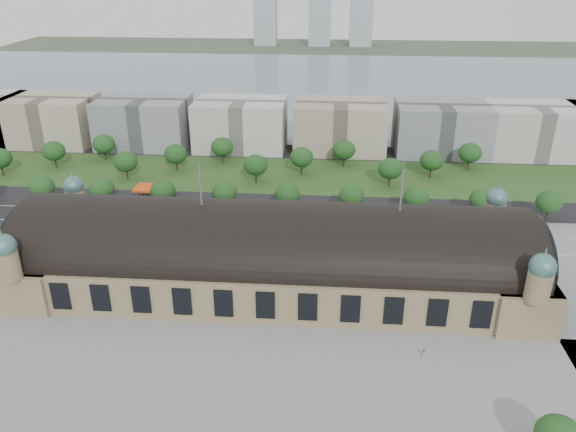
# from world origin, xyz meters

# --- Properties ---
(ground) EXTENTS (900.00, 900.00, 0.00)m
(ground) POSITION_xyz_m (0.00, 0.00, 0.00)
(ground) COLOR black
(ground) RESTS_ON ground
(station) EXTENTS (150.00, 48.40, 44.30)m
(station) POSITION_xyz_m (0.00, 0.00, 10.28)
(station) COLOR #897855
(station) RESTS_ON ground
(plaza_south) EXTENTS (190.00, 48.00, 0.12)m
(plaza_south) POSITION_xyz_m (10.00, -44.00, 0.00)
(plaza_south) COLOR gray
(plaza_south) RESTS_ON ground
(road_slab) EXTENTS (260.00, 26.00, 0.10)m
(road_slab) POSITION_xyz_m (-20.00, 38.00, 0.00)
(road_slab) COLOR black
(road_slab) RESTS_ON ground
(grass_belt) EXTENTS (300.00, 45.00, 0.10)m
(grass_belt) POSITION_xyz_m (-15.00, 93.00, 0.00)
(grass_belt) COLOR #2E5120
(grass_belt) RESTS_ON ground
(petrol_station) EXTENTS (14.00, 13.00, 5.05)m
(petrol_station) POSITION_xyz_m (-53.91, 65.28, 2.95)
(petrol_station) COLOR #EB470D
(petrol_station) RESTS_ON ground
(lake) EXTENTS (700.00, 320.00, 0.08)m
(lake) POSITION_xyz_m (0.00, 298.00, 0.00)
(lake) COLOR slate
(lake) RESTS_ON ground
(far_shore) EXTENTS (700.00, 120.00, 0.14)m
(far_shore) POSITION_xyz_m (0.00, 498.00, 0.00)
(far_shore) COLOR #44513D
(far_shore) RESTS_ON ground
(far_tower_left) EXTENTS (24.00, 24.00, 80.00)m
(far_tower_left) POSITION_xyz_m (-60.00, 508.00, 40.00)
(far_tower_left) COLOR #9EA8B2
(far_tower_left) RESTS_ON ground
(far_tower_mid) EXTENTS (24.00, 24.00, 85.00)m
(far_tower_mid) POSITION_xyz_m (0.00, 508.00, 42.50)
(far_tower_mid) COLOR #9EA8B2
(far_tower_mid) RESTS_ON ground
(far_tower_right) EXTENTS (24.00, 24.00, 75.00)m
(far_tower_right) POSITION_xyz_m (45.00, 508.00, 37.50)
(far_tower_right) COLOR #9EA8B2
(far_tower_right) RESTS_ON ground
(office_1) EXTENTS (45.00, 32.00, 24.00)m
(office_1) POSITION_xyz_m (-130.00, 133.00, 12.00)
(office_1) COLOR #B1A48B
(office_1) RESTS_ON ground
(office_2) EXTENTS (45.00, 32.00, 24.00)m
(office_2) POSITION_xyz_m (-80.00, 133.00, 12.00)
(office_2) COLOR gray
(office_2) RESTS_ON ground
(office_3) EXTENTS (45.00, 32.00, 24.00)m
(office_3) POSITION_xyz_m (-30.00, 133.00, 12.00)
(office_3) COLOR beige
(office_3) RESTS_ON ground
(office_4) EXTENTS (45.00, 32.00, 24.00)m
(office_4) POSITION_xyz_m (20.00, 133.00, 12.00)
(office_4) COLOR #B1A48B
(office_4) RESTS_ON ground
(office_5) EXTENTS (45.00, 32.00, 24.00)m
(office_5) POSITION_xyz_m (70.00, 133.00, 12.00)
(office_5) COLOR gray
(office_5) RESTS_ON ground
(office_6) EXTENTS (45.00, 32.00, 24.00)m
(office_6) POSITION_xyz_m (115.00, 133.00, 12.00)
(office_6) COLOR beige
(office_6) RESTS_ON ground
(tree_row_1) EXTENTS (9.60, 9.60, 11.52)m
(tree_row_1) POSITION_xyz_m (-96.00, 53.00, 7.43)
(tree_row_1) COLOR #2D2116
(tree_row_1) RESTS_ON ground
(tree_row_2) EXTENTS (9.60, 9.60, 11.52)m
(tree_row_2) POSITION_xyz_m (-72.00, 53.00, 7.43)
(tree_row_2) COLOR #2D2116
(tree_row_2) RESTS_ON ground
(tree_row_3) EXTENTS (9.60, 9.60, 11.52)m
(tree_row_3) POSITION_xyz_m (-48.00, 53.00, 7.43)
(tree_row_3) COLOR #2D2116
(tree_row_3) RESTS_ON ground
(tree_row_4) EXTENTS (9.60, 9.60, 11.52)m
(tree_row_4) POSITION_xyz_m (-24.00, 53.00, 7.43)
(tree_row_4) COLOR #2D2116
(tree_row_4) RESTS_ON ground
(tree_row_5) EXTENTS (9.60, 9.60, 11.52)m
(tree_row_5) POSITION_xyz_m (0.00, 53.00, 7.43)
(tree_row_5) COLOR #2D2116
(tree_row_5) RESTS_ON ground
(tree_row_6) EXTENTS (9.60, 9.60, 11.52)m
(tree_row_6) POSITION_xyz_m (24.00, 53.00, 7.43)
(tree_row_6) COLOR #2D2116
(tree_row_6) RESTS_ON ground
(tree_row_7) EXTENTS (9.60, 9.60, 11.52)m
(tree_row_7) POSITION_xyz_m (48.00, 53.00, 7.43)
(tree_row_7) COLOR #2D2116
(tree_row_7) RESTS_ON ground
(tree_row_8) EXTENTS (9.60, 9.60, 11.52)m
(tree_row_8) POSITION_xyz_m (72.00, 53.00, 7.43)
(tree_row_8) COLOR #2D2116
(tree_row_8) RESTS_ON ground
(tree_row_9) EXTENTS (9.60, 9.60, 11.52)m
(tree_row_9) POSITION_xyz_m (96.00, 53.00, 7.43)
(tree_row_9) COLOR #2D2116
(tree_row_9) RESTS_ON ground
(tree_belt_0) EXTENTS (10.40, 10.40, 12.48)m
(tree_belt_0) POSITION_xyz_m (-130.00, 83.00, 8.05)
(tree_belt_0) COLOR #2D2116
(tree_belt_0) RESTS_ON ground
(tree_belt_1) EXTENTS (10.40, 10.40, 12.48)m
(tree_belt_1) POSITION_xyz_m (-111.00, 95.00, 8.05)
(tree_belt_1) COLOR #2D2116
(tree_belt_1) RESTS_ON ground
(tree_belt_2) EXTENTS (10.40, 10.40, 12.48)m
(tree_belt_2) POSITION_xyz_m (-92.00, 107.00, 8.05)
(tree_belt_2) COLOR #2D2116
(tree_belt_2) RESTS_ON ground
(tree_belt_3) EXTENTS (10.40, 10.40, 12.48)m
(tree_belt_3) POSITION_xyz_m (-73.00, 83.00, 8.05)
(tree_belt_3) COLOR #2D2116
(tree_belt_3) RESTS_ON ground
(tree_belt_4) EXTENTS (10.40, 10.40, 12.48)m
(tree_belt_4) POSITION_xyz_m (-54.00, 95.00, 8.05)
(tree_belt_4) COLOR #2D2116
(tree_belt_4) RESTS_ON ground
(tree_belt_5) EXTENTS (10.40, 10.40, 12.48)m
(tree_belt_5) POSITION_xyz_m (-35.00, 107.00, 8.05)
(tree_belt_5) COLOR #2D2116
(tree_belt_5) RESTS_ON ground
(tree_belt_6) EXTENTS (10.40, 10.40, 12.48)m
(tree_belt_6) POSITION_xyz_m (-16.00, 83.00, 8.05)
(tree_belt_6) COLOR #2D2116
(tree_belt_6) RESTS_ON ground
(tree_belt_7) EXTENTS (10.40, 10.40, 12.48)m
(tree_belt_7) POSITION_xyz_m (3.00, 95.00, 8.05)
(tree_belt_7) COLOR #2D2116
(tree_belt_7) RESTS_ON ground
(tree_belt_8) EXTENTS (10.40, 10.40, 12.48)m
(tree_belt_8) POSITION_xyz_m (22.00, 107.00, 8.05)
(tree_belt_8) COLOR #2D2116
(tree_belt_8) RESTS_ON ground
(tree_belt_9) EXTENTS (10.40, 10.40, 12.48)m
(tree_belt_9) POSITION_xyz_m (41.00, 83.00, 8.05)
(tree_belt_9) COLOR #2D2116
(tree_belt_9) RESTS_ON ground
(tree_belt_10) EXTENTS (10.40, 10.40, 12.48)m
(tree_belt_10) POSITION_xyz_m (60.00, 95.00, 8.05)
(tree_belt_10) COLOR #2D2116
(tree_belt_10) RESTS_ON ground
(tree_belt_11) EXTENTS (10.40, 10.40, 12.48)m
(tree_belt_11) POSITION_xyz_m (79.00, 107.00, 8.05)
(tree_belt_11) COLOR #2D2116
(tree_belt_11) RESTS_ON ground
(traffic_car_1) EXTENTS (4.55, 1.90, 1.46)m
(traffic_car_1) POSITION_xyz_m (-82.01, 38.99, 0.73)
(traffic_car_1) COLOR gray
(traffic_car_1) RESTS_ON ground
(traffic_car_3) EXTENTS (5.13, 2.15, 1.48)m
(traffic_car_3) POSITION_xyz_m (-40.47, 41.27, 0.74)
(traffic_car_3) COLOR maroon
(traffic_car_3) RESTS_ON ground
(traffic_car_4) EXTENTS (4.35, 1.75, 1.48)m
(traffic_car_4) POSITION_xyz_m (-11.59, 31.06, 0.74)
(traffic_car_4) COLOR #192046
(traffic_car_4) RESTS_ON ground
(traffic_car_5) EXTENTS (4.46, 1.95, 1.43)m
(traffic_car_5) POSITION_xyz_m (49.87, 43.96, 0.71)
(traffic_car_5) COLOR slate
(traffic_car_5) RESTS_ON ground
(traffic_car_6) EXTENTS (5.31, 2.94, 1.41)m
(traffic_car_6) POSITION_xyz_m (83.58, 27.40, 0.70)
(traffic_car_6) COLOR #B9B9BB
(traffic_car_6) RESTS_ON ground
(parked_car_0) EXTENTS (4.65, 4.07, 1.52)m
(parked_car_0) POSITION_xyz_m (-80.00, 25.00, 0.76)
(parked_car_0) COLOR black
(parked_car_0) RESTS_ON ground
(parked_car_1) EXTENTS (6.41, 5.47, 1.63)m
(parked_car_1) POSITION_xyz_m (-61.76, 21.00, 0.82)
(parked_car_1) COLOR maroon
(parked_car_1) RESTS_ON ground
(parked_car_2) EXTENTS (5.75, 4.69, 1.57)m
(parked_car_2) POSITION_xyz_m (-56.39, 25.00, 0.78)
(parked_car_2) COLOR #1B1C4B
(parked_car_2) RESTS_ON ground
(parked_car_3) EXTENTS (4.54, 3.64, 1.45)m
(parked_car_3) POSITION_xyz_m (-33.46, 21.00, 0.73)
(parked_car_3) COLOR slate
(parked_car_3) RESTS_ON ground
(parked_car_4) EXTENTS (5.04, 3.81, 1.59)m
(parked_car_4) POSITION_xyz_m (-49.03, 21.00, 0.80)
(parked_car_4) COLOR white
(parked_car_4) RESTS_ON ground
(parked_car_5) EXTENTS (5.39, 4.55, 1.37)m
(parked_car_5) POSITION_xyz_m (-26.64, 21.00, 0.69)
(parked_car_5) COLOR gray
(parked_car_5) RESTS_ON ground
(parked_car_6) EXTENTS (4.91, 4.18, 1.35)m
(parked_car_6) POSITION_xyz_m (-29.59, 25.00, 0.67)
(parked_car_6) COLOR black
(parked_car_6) RESTS_ON ground
(bus_west) EXTENTS (11.25, 2.68, 3.13)m
(bus_west) POSITION_xyz_m (-12.83, 27.00, 1.56)
(bus_west) COLOR #AC3E1B
(bus_west) RESTS_ON ground
(bus_mid) EXTENTS (12.93, 3.99, 3.55)m
(bus_mid) POSITION_xyz_m (9.10, 27.00, 1.77)
(bus_mid) COLOR silver
(bus_mid) RESTS_ON ground
(bus_east) EXTENTS (12.19, 3.74, 3.35)m
(bus_east) POSITION_xyz_m (9.20, 27.00, 1.67)
(bus_east) COLOR #BDB8AF
(bus_east) RESTS_ON ground
(pedestrian_0) EXTENTS (0.99, 0.61, 1.96)m
(pedestrian_0) POSITION_xyz_m (39.73, -29.71, 0.98)
(pedestrian_0) COLOR gray
(pedestrian_0) RESTS_ON ground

